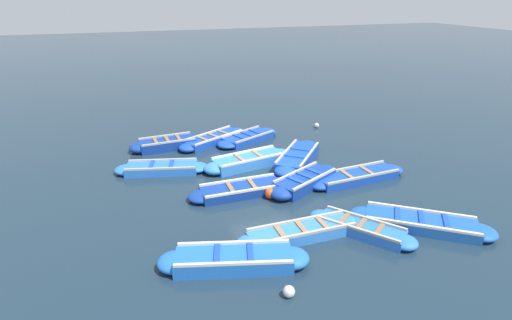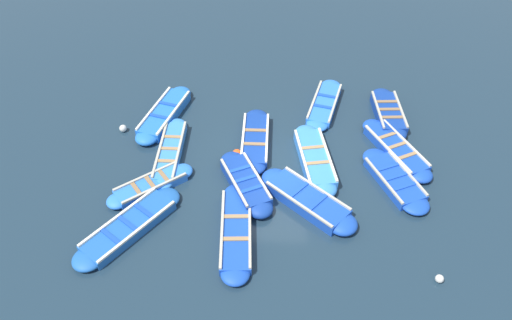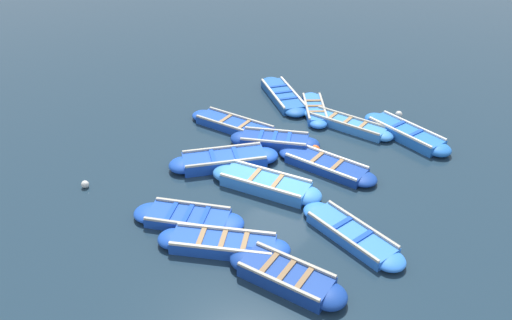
% 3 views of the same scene
% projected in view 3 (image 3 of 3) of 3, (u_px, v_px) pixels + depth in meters
% --- Properties ---
extents(ground_plane, '(120.00, 120.00, 0.00)m').
position_uv_depth(ground_plane, '(280.00, 166.00, 16.84)').
color(ground_plane, '#1C303F').
extents(boat_mid_row, '(3.73, 0.79, 0.38)m').
position_uv_depth(boat_mid_row, '(347.00, 124.00, 19.05)').
color(boat_mid_row, '#3884E0').
rests_on(boat_mid_row, ground).
extents(boat_broadside, '(3.96, 1.11, 0.36)m').
position_uv_depth(boat_broadside, '(235.00, 125.00, 18.99)').
color(boat_broadside, '#1947B7').
rests_on(boat_broadside, ground).
extents(boat_stern_in, '(2.45, 2.87, 0.36)m').
position_uv_depth(boat_stern_in, '(314.00, 109.00, 20.13)').
color(boat_stern_in, blue).
rests_on(boat_stern_in, ground).
extents(boat_drifting, '(3.74, 3.10, 0.37)m').
position_uv_depth(boat_drifting, '(283.00, 96.00, 21.23)').
color(boat_drifting, '#1E59AD').
rests_on(boat_drifting, ground).
extents(boat_end_of_row, '(3.59, 2.39, 0.40)m').
position_uv_depth(boat_end_of_row, '(223.00, 244.00, 13.31)').
color(boat_end_of_row, '#1947B7').
rests_on(boat_end_of_row, ground).
extents(boat_bow_out, '(3.27, 2.18, 0.46)m').
position_uv_depth(boat_bow_out, '(275.00, 141.00, 17.86)').
color(boat_bow_out, navy).
rests_on(boat_bow_out, ground).
extents(boat_far_corner, '(3.83, 1.84, 0.44)m').
position_uv_depth(boat_far_corner, '(406.00, 133.00, 18.38)').
color(boat_far_corner, blue).
rests_on(boat_far_corner, ground).
extents(boat_alongside, '(3.61, 0.97, 0.36)m').
position_uv_depth(boat_alongside, '(326.00, 165.00, 16.63)').
color(boat_alongside, navy).
rests_on(boat_alongside, ground).
extents(boat_near_quay, '(3.80, 1.53, 0.46)m').
position_uv_depth(boat_near_quay, '(266.00, 184.00, 15.63)').
color(boat_near_quay, '#3884E0').
rests_on(boat_near_quay, ground).
extents(boat_tucked, '(3.37, 2.22, 0.36)m').
position_uv_depth(boat_tucked, '(188.00, 218.00, 14.27)').
color(boat_tucked, '#1947B7').
rests_on(boat_tucked, ground).
extents(boat_outer_left, '(3.27, 1.12, 0.46)m').
position_uv_depth(boat_outer_left, '(286.00, 277.00, 12.27)').
color(boat_outer_left, navy).
rests_on(boat_outer_left, ground).
extents(boat_centre, '(3.15, 3.43, 0.45)m').
position_uv_depth(boat_centre, '(224.00, 160.00, 16.81)').
color(boat_centre, '#1947B7').
rests_on(boat_centre, ground).
extents(boat_outer_right, '(3.56, 1.68, 0.36)m').
position_uv_depth(boat_outer_right, '(351.00, 234.00, 13.68)').
color(boat_outer_right, blue).
rests_on(boat_outer_right, ground).
extents(buoy_orange_near, '(0.35, 0.35, 0.35)m').
position_uv_depth(buoy_orange_near, '(315.00, 150.00, 17.42)').
color(buoy_orange_near, '#E05119').
rests_on(buoy_orange_near, ground).
extents(buoy_yellow_far, '(0.24, 0.24, 0.24)m').
position_uv_depth(buoy_yellow_far, '(85.00, 184.00, 15.74)').
color(buoy_yellow_far, silver).
rests_on(buoy_yellow_far, ground).
extents(buoy_white_drifting, '(0.27, 0.27, 0.27)m').
position_uv_depth(buoy_white_drifting, '(399.00, 114.00, 19.80)').
color(buoy_white_drifting, silver).
rests_on(buoy_white_drifting, ground).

